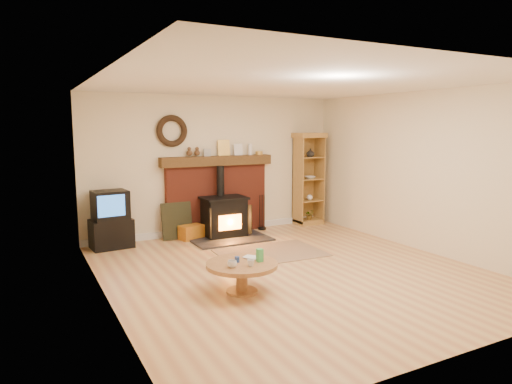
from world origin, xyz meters
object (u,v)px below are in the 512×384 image
wood_stove (225,218)px  coffee_table (242,268)px  tv_unit (111,221)px  curio_cabinet (308,179)px

wood_stove → coffee_table: size_ratio=1.59×
wood_stove → tv_unit: size_ratio=1.44×
wood_stove → coffee_table: (-0.97, -2.73, -0.06)m
tv_unit → coffee_table: (1.02, -2.92, -0.16)m
wood_stove → tv_unit: (-1.99, 0.19, 0.10)m
curio_cabinet → coffee_table: 4.29m
curio_cabinet → tv_unit: bearing=-178.8°
tv_unit → curio_cabinet: (4.02, 0.09, 0.49)m
tv_unit → curio_cabinet: 4.05m
wood_stove → tv_unit: 2.01m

